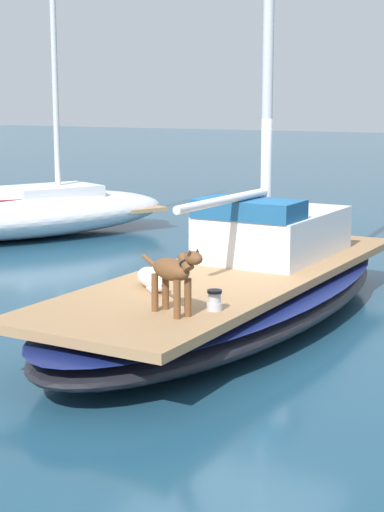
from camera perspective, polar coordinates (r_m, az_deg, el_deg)
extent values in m
plane|color=navy|center=(10.29, 2.88, -4.64)|extent=(120.00, 120.00, 0.00)
ellipsoid|color=black|center=(10.22, 2.89, -3.12)|extent=(2.62, 7.24, 0.56)
ellipsoid|color=navy|center=(10.18, 2.90, -2.14)|extent=(2.64, 7.28, 0.08)
cube|color=#A37A51|center=(10.15, 2.91, -1.31)|extent=(2.16, 6.66, 0.10)
cylinder|color=silver|center=(9.83, 2.33, 3.91)|extent=(0.10, 2.20, 0.10)
cube|color=silver|center=(11.15, 5.74, 1.57)|extent=(1.44, 2.22, 0.60)
cube|color=navy|center=(10.40, 3.97, 3.27)|extent=(1.34, 0.72, 0.24)
ellipsoid|color=brown|center=(8.02, -1.46, -0.94)|extent=(0.56, 0.39, 0.22)
cylinder|color=brown|center=(7.97, -0.29, -2.89)|extent=(0.07, 0.07, 0.38)
cylinder|color=brown|center=(7.89, -1.04, -3.03)|extent=(0.07, 0.07, 0.38)
cylinder|color=brown|center=(8.25, -1.85, -2.42)|extent=(0.07, 0.07, 0.38)
cylinder|color=brown|center=(8.18, -2.59, -2.55)|extent=(0.07, 0.07, 0.38)
cylinder|color=brown|center=(7.81, -0.44, -0.42)|extent=(0.21, 0.17, 0.19)
ellipsoid|color=brown|center=(7.71, 0.11, -0.14)|extent=(0.25, 0.20, 0.13)
cone|color=black|center=(7.72, 0.37, 0.33)|extent=(0.05, 0.05, 0.06)
cone|color=black|center=(7.67, -0.15, 0.26)|extent=(0.05, 0.05, 0.06)
torus|color=black|center=(7.81, -0.44, -0.42)|extent=(0.16, 0.17, 0.10)
cylinder|color=brown|center=(8.29, -2.96, -0.34)|extent=(0.22, 0.12, 0.12)
ellipsoid|color=silver|center=(9.24, -2.89, -1.51)|extent=(0.62, 0.59, 0.22)
ellipsoid|color=silver|center=(8.89, -2.25, -2.06)|extent=(0.24, 0.23, 0.13)
cone|color=#504E4A|center=(8.89, -1.98, -1.69)|extent=(0.05, 0.05, 0.05)
cone|color=#504E4A|center=(8.87, -2.53, -1.73)|extent=(0.05, 0.05, 0.05)
cylinder|color=silver|center=(9.07, -2.17, -2.25)|extent=(0.17, 0.16, 0.06)
cylinder|color=silver|center=(9.04, -2.90, -2.30)|extent=(0.17, 0.16, 0.06)
cylinder|color=silver|center=(9.62, -3.51, -1.51)|extent=(0.16, 0.15, 0.04)
cylinder|color=#B7B7BC|center=(8.23, 1.57, -3.52)|extent=(0.16, 0.16, 0.08)
cylinder|color=#B7B7BC|center=(8.21, 1.57, -2.92)|extent=(0.13, 0.13, 0.10)
cylinder|color=black|center=(8.20, 1.58, -2.47)|extent=(0.15, 0.15, 0.03)
ellipsoid|color=white|center=(16.97, -11.03, 2.86)|extent=(4.43, 6.46, 0.91)
cube|color=tan|center=(16.97, -11.03, 2.84)|extent=(3.78, 5.72, 0.08)
cube|color=silver|center=(17.13, -9.69, 3.97)|extent=(1.85, 2.16, 0.52)
cylinder|color=silver|center=(17.17, -9.63, 16.26)|extent=(0.12, 0.12, 7.94)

